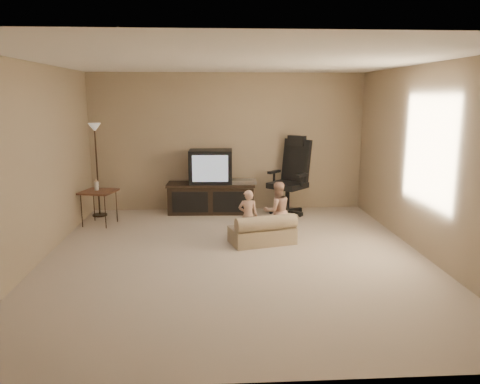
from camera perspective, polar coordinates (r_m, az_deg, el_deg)
The scene contains 9 objects.
floor at distance 6.21m, azimuth -0.55°, elevation -7.98°, with size 5.50×5.50×0.00m, color #B9A793.
room_shell at distance 5.88m, azimuth -0.58°, elevation 6.11°, with size 5.50×5.50×5.50m.
tv_stand at distance 8.49m, azimuth -3.51°, elevation 0.67°, with size 1.62×0.65×1.14m.
office_chair at distance 8.42m, azimuth 6.16°, elevation 0.71°, with size 0.91×0.91×1.39m.
side_table at distance 7.97m, azimuth -16.89°, elevation 0.02°, with size 0.62×0.62×0.77m.
floor_lamp at distance 8.47m, azimuth -17.17°, elevation 5.05°, with size 0.25×0.25×1.63m.
child_sofa at distance 6.72m, azimuth 2.84°, elevation -4.86°, with size 0.99×0.72×0.44m.
toddler_left at distance 6.75m, azimuth 0.99°, elevation -2.94°, with size 0.28×0.21×0.77m, color tan.
toddler_right at distance 6.87m, azimuth 4.54°, elevation -2.31°, with size 0.42×0.23×0.87m, color tan.
Camera 1 is at (-0.30, -5.84, 2.08)m, focal length 35.00 mm.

